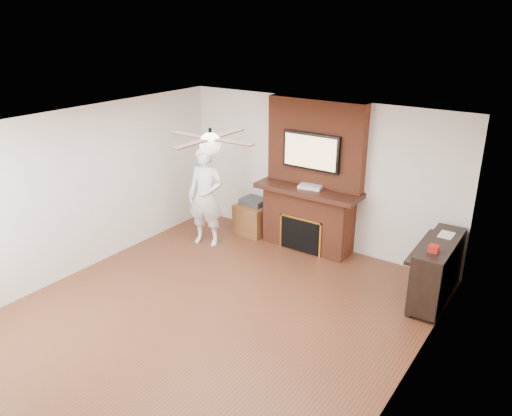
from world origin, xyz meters
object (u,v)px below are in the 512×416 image
Objects in this scene: fireplace at (311,191)px; piano at (437,269)px; side_table at (254,217)px; person at (206,197)px.

piano is (2.28, -0.55, -0.52)m from fireplace.
fireplace reaches higher than piano.
fireplace is 1.30m from side_table.
side_table is (-1.10, -0.07, -0.69)m from fireplace.
piano reaches higher than side_table.
side_table is at bearing 170.55° from piano.
side_table is 0.48× the size of piano.
person is at bearing -176.03° from piano.
person is at bearing -149.20° from fireplace.
fireplace is 2.41m from piano.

